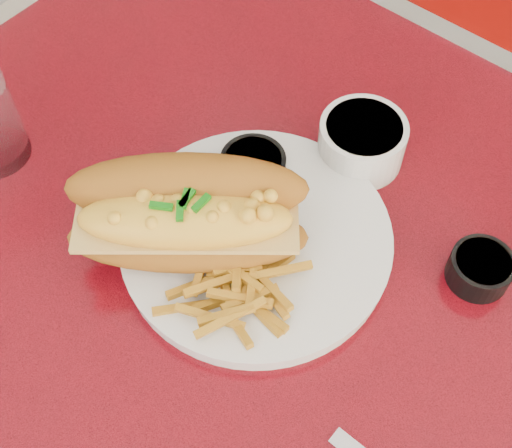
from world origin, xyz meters
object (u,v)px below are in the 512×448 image
Objects in this scene: dinner_plate at (256,240)px; gravy_ramekin at (362,141)px; mac_hoagie at (187,214)px; sauce_cup_left at (253,168)px; fork at (325,251)px; diner_table at (343,388)px; sauce_cup_right at (480,268)px.

dinner_plate is 0.16m from gravy_ramekin.
sauce_cup_left is at bearing 55.32° from mac_hoagie.
dinner_plate is 1.82× the size of fork.
mac_hoagie reaches higher than sauce_cup_left.
fork is (-0.07, 0.04, 0.18)m from diner_table.
dinner_plate is 0.07m from fork.
diner_table is 0.27m from sauce_cup_left.
fork reaches higher than diner_table.
mac_hoagie is 0.21m from gravy_ramekin.
diner_table is at bearing -115.77° from sauce_cup_right.
fork is at bearing -15.86° from sauce_cup_left.
dinner_plate is at bearing 3.33° from mac_hoagie.
mac_hoagie reaches higher than sauce_cup_right.
sauce_cup_right reaches higher than diner_table.
sauce_cup_left is at bearing -126.26° from gravy_ramekin.
mac_hoagie reaches higher than fork.
fork is at bearing -147.04° from sauce_cup_right.
dinner_plate is 0.09m from sauce_cup_left.
diner_table is 0.29m from mac_hoagie.
dinner_plate is 2.49× the size of gravy_ramekin.
fork is at bearing 24.90° from dinner_plate.
gravy_ramekin reaches higher than sauce_cup_left.
dinner_plate is at bearing 177.47° from diner_table.
mac_hoagie is at bearing -106.78° from gravy_ramekin.
diner_table is at bearing -27.53° from mac_hoagie.
fork is (0.11, 0.07, -0.04)m from mac_hoagie.
fork is 0.15m from sauce_cup_right.
sauce_cup_left is (-0.12, 0.03, -0.00)m from fork.
dinner_plate is (-0.13, 0.01, 0.17)m from diner_table.
gravy_ramekin is at bearing 33.69° from mac_hoagie.
sauce_cup_right reaches higher than fork.
sauce_cup_left reaches higher than sauce_cup_right.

